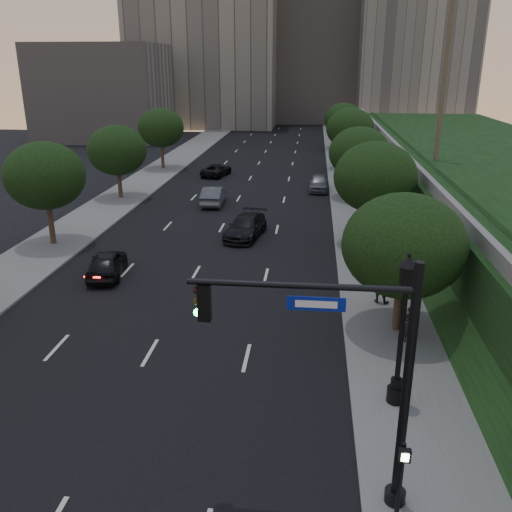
# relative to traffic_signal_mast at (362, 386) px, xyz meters

# --- Properties ---
(ground) EXTENTS (160.00, 160.00, 0.00)m
(ground) POSITION_rel_traffic_signal_mast_xyz_m (-7.79, 2.24, -3.67)
(ground) COLOR black
(ground) RESTS_ON ground
(road_surface) EXTENTS (16.00, 140.00, 0.02)m
(road_surface) POSITION_rel_traffic_signal_mast_xyz_m (-7.79, 32.24, -3.66)
(road_surface) COLOR black
(road_surface) RESTS_ON ground
(sidewalk_right) EXTENTS (4.50, 140.00, 0.15)m
(sidewalk_right) POSITION_rel_traffic_signal_mast_xyz_m (2.46, 32.24, -3.60)
(sidewalk_right) COLOR slate
(sidewalk_right) RESTS_ON ground
(sidewalk_left) EXTENTS (4.50, 140.00, 0.15)m
(sidewalk_left) POSITION_rel_traffic_signal_mast_xyz_m (-18.04, 32.24, -3.60)
(sidewalk_left) COLOR slate
(sidewalk_left) RESTS_ON ground
(parapet_wall) EXTENTS (0.35, 90.00, 0.70)m
(parapet_wall) POSITION_rel_traffic_signal_mast_xyz_m (5.71, 30.24, 0.68)
(parapet_wall) COLOR slate
(parapet_wall) RESTS_ON embankment
(office_block_left) EXTENTS (26.00, 20.00, 32.00)m
(office_block_left) POSITION_rel_traffic_signal_mast_xyz_m (-21.79, 94.24, 12.33)
(office_block_left) COLOR gray
(office_block_left) RESTS_ON ground
(office_block_mid) EXTENTS (22.00, 18.00, 26.00)m
(office_block_mid) POSITION_rel_traffic_signal_mast_xyz_m (-1.79, 104.24, 9.33)
(office_block_mid) COLOR gray
(office_block_mid) RESTS_ON ground
(office_block_right) EXTENTS (20.00, 22.00, 36.00)m
(office_block_right) POSITION_rel_traffic_signal_mast_xyz_m (16.21, 98.24, 14.33)
(office_block_right) COLOR gray
(office_block_right) RESTS_ON ground
(office_block_filler) EXTENTS (18.00, 16.00, 14.00)m
(office_block_filler) POSITION_rel_traffic_signal_mast_xyz_m (-33.79, 72.24, 3.33)
(office_block_filler) COLOR gray
(office_block_filler) RESTS_ON ground
(tree_right_a) EXTENTS (5.20, 5.20, 6.24)m
(tree_right_a) POSITION_rel_traffic_signal_mast_xyz_m (2.51, 10.24, 0.35)
(tree_right_a) COLOR #38281C
(tree_right_a) RESTS_ON ground
(tree_right_b) EXTENTS (5.20, 5.20, 6.74)m
(tree_right_b) POSITION_rel_traffic_signal_mast_xyz_m (2.51, 22.24, 0.84)
(tree_right_b) COLOR #38281C
(tree_right_b) RESTS_ON ground
(tree_right_c) EXTENTS (5.20, 5.20, 6.24)m
(tree_right_c) POSITION_rel_traffic_signal_mast_xyz_m (2.51, 35.24, 0.35)
(tree_right_c) COLOR #38281C
(tree_right_c) RESTS_ON ground
(tree_right_d) EXTENTS (5.20, 5.20, 6.74)m
(tree_right_d) POSITION_rel_traffic_signal_mast_xyz_m (2.51, 49.24, 0.84)
(tree_right_d) COLOR #38281C
(tree_right_d) RESTS_ON ground
(tree_right_e) EXTENTS (5.20, 5.20, 6.24)m
(tree_right_e) POSITION_rel_traffic_signal_mast_xyz_m (2.51, 64.24, 0.35)
(tree_right_e) COLOR #38281C
(tree_right_e) RESTS_ON ground
(tree_left_b) EXTENTS (5.00, 5.00, 6.71)m
(tree_left_b) POSITION_rel_traffic_signal_mast_xyz_m (-18.09, 20.24, 0.90)
(tree_left_b) COLOR #38281C
(tree_left_b) RESTS_ON ground
(tree_left_c) EXTENTS (5.00, 5.00, 6.34)m
(tree_left_c) POSITION_rel_traffic_signal_mast_xyz_m (-18.09, 33.24, 0.53)
(tree_left_c) COLOR #38281C
(tree_left_c) RESTS_ON ground
(tree_left_d) EXTENTS (5.00, 5.00, 6.71)m
(tree_left_d) POSITION_rel_traffic_signal_mast_xyz_m (-18.09, 47.24, 0.90)
(tree_left_d) COLOR #38281C
(tree_left_d) RESTS_ON ground
(traffic_signal_mast) EXTENTS (5.68, 0.56, 7.00)m
(traffic_signal_mast) POSITION_rel_traffic_signal_mast_xyz_m (0.00, 0.00, 0.00)
(traffic_signal_mast) COLOR black
(traffic_signal_mast) RESTS_ON ground
(street_lamp) EXTENTS (0.64, 0.64, 5.62)m
(street_lamp) POSITION_rel_traffic_signal_mast_xyz_m (1.72, 4.64, -1.04)
(street_lamp) COLOR black
(street_lamp) RESTS_ON ground
(pedestrian_signal) EXTENTS (0.30, 0.33, 2.50)m
(pedestrian_signal) POSITION_rel_traffic_signal_mast_xyz_m (1.05, -0.67, -2.11)
(pedestrian_signal) COLOR black
(pedestrian_signal) RESTS_ON ground
(sedan_near_left) EXTENTS (2.48, 4.60, 1.49)m
(sedan_near_left) POSITION_rel_traffic_signal_mast_xyz_m (-12.62, 15.38, -2.93)
(sedan_near_left) COLOR black
(sedan_near_left) RESTS_ON ground
(sedan_mid_left) EXTENTS (1.80, 4.75, 1.55)m
(sedan_mid_left) POSITION_rel_traffic_signal_mast_xyz_m (-9.60, 32.05, -2.90)
(sedan_mid_left) COLOR #4C4F52
(sedan_mid_left) RESTS_ON ground
(sedan_far_left) EXTENTS (2.97, 4.92, 1.28)m
(sedan_far_left) POSITION_rel_traffic_signal_mast_xyz_m (-11.47, 44.13, -3.03)
(sedan_far_left) COLOR black
(sedan_far_left) RESTS_ON ground
(sedan_near_right) EXTENTS (2.85, 5.34, 1.47)m
(sedan_near_right) POSITION_rel_traffic_signal_mast_xyz_m (-5.81, 23.29, -2.94)
(sedan_near_right) COLOR black
(sedan_near_right) RESTS_ON ground
(sedan_far_right) EXTENTS (1.92, 4.49, 1.51)m
(sedan_far_right) POSITION_rel_traffic_signal_mast_xyz_m (-0.79, 38.21, -2.92)
(sedan_far_right) COLOR slate
(sedan_far_right) RESTS_ON ground
(pedestrian_a) EXTENTS (0.67, 0.54, 1.61)m
(pedestrian_a) POSITION_rel_traffic_signal_mast_xyz_m (2.84, 9.09, -2.72)
(pedestrian_a) COLOR black
(pedestrian_a) RESTS_ON sidewalk_right
(pedestrian_b) EXTENTS (1.14, 1.03, 1.90)m
(pedestrian_b) POSITION_rel_traffic_signal_mast_xyz_m (2.11, 13.08, -2.57)
(pedestrian_b) COLOR black
(pedestrian_b) RESTS_ON sidewalk_right
(pedestrian_c) EXTENTS (1.19, 0.83, 1.87)m
(pedestrian_c) POSITION_rel_traffic_signal_mast_xyz_m (1.83, 15.96, -2.59)
(pedestrian_c) COLOR black
(pedestrian_c) RESTS_ON sidewalk_right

